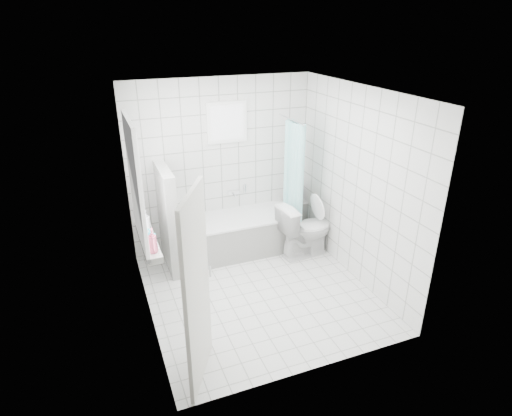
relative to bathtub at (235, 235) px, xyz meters
name	(u,v)px	position (x,y,z in m)	size (l,w,h in m)	color
ground	(258,291)	(-0.07, -1.12, -0.29)	(3.00, 3.00, 0.00)	white
ceiling	(258,92)	(-0.07, -1.12, 2.31)	(3.00, 3.00, 0.00)	white
wall_back	(221,165)	(-0.07, 0.38, 1.01)	(2.80, 0.02, 2.60)	white
wall_front	(319,261)	(-0.07, -2.62, 1.01)	(2.80, 0.02, 2.60)	white
wall_left	(140,220)	(-1.47, -1.12, 1.01)	(0.02, 3.00, 2.60)	white
wall_right	(356,186)	(1.33, -1.12, 1.01)	(0.02, 3.00, 2.60)	white
window_left	(138,185)	(-1.43, -0.82, 1.31)	(0.01, 0.90, 1.40)	white
window_back	(227,123)	(0.03, 0.33, 1.66)	(0.50, 0.01, 0.50)	white
window_sill	(148,241)	(-1.38, -0.82, 0.57)	(0.18, 1.02, 0.08)	white
door	(197,291)	(-1.13, -2.25, 0.71)	(0.04, 0.80, 2.00)	silver
bathtub	(235,235)	(0.00, 0.00, 0.00)	(1.88, 0.77, 0.58)	white
partition_wall	(168,219)	(-1.00, -0.05, 0.46)	(0.15, 0.85, 1.50)	white
tiled_ledge	(295,217)	(1.15, 0.25, -0.02)	(0.40, 0.24, 0.55)	white
toilet	(305,229)	(0.96, -0.47, 0.13)	(0.47, 0.83, 0.85)	white
curtain_rod	(291,119)	(0.88, -0.02, 1.71)	(0.02, 0.02, 0.80)	silver
shower_curtain	(293,181)	(0.88, -0.16, 0.81)	(0.14, 0.48, 1.78)	#48D3CC
tub_faucet	(233,192)	(0.10, 0.33, 0.56)	(0.18, 0.06, 0.06)	silver
sill_bottles	(148,230)	(-1.37, -0.86, 0.73)	(0.17, 0.81, 0.31)	#37E6F9
ledge_bottles	(297,196)	(1.16, 0.23, 0.38)	(0.19, 0.18, 0.26)	#E01A48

